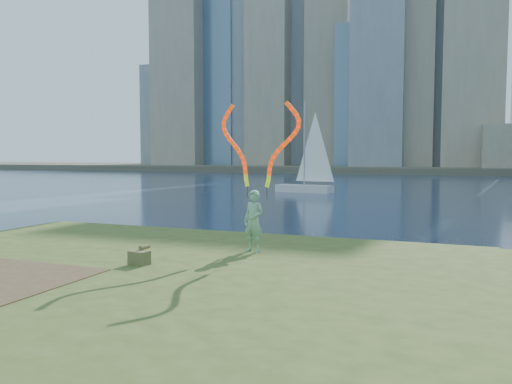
% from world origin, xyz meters
% --- Properties ---
extents(ground, '(320.00, 320.00, 0.00)m').
position_xyz_m(ground, '(0.00, 0.00, 0.00)').
color(ground, '#1A2842').
rests_on(ground, ground).
extents(grassy_knoll, '(20.00, 18.00, 0.80)m').
position_xyz_m(grassy_knoll, '(0.00, -2.30, 0.34)').
color(grassy_knoll, '#3A4A1A').
rests_on(grassy_knoll, ground).
extents(far_shore, '(320.00, 40.00, 1.20)m').
position_xyz_m(far_shore, '(0.00, 95.00, 0.60)').
color(far_shore, '#4D4838').
rests_on(far_shore, ground).
extents(woman_with_ribbons, '(1.93, 0.63, 3.90)m').
position_xyz_m(woman_with_ribbons, '(1.41, 1.20, 2.24)').
color(woman_with_ribbons, '#21723D').
rests_on(woman_with_ribbons, grassy_knoll).
extents(canvas_bag, '(0.45, 0.51, 0.40)m').
position_xyz_m(canvas_bag, '(-0.35, -1.05, 0.96)').
color(canvas_bag, brown).
rests_on(canvas_bag, grassy_knoll).
extents(sailboat, '(5.24, 2.34, 7.85)m').
position_xyz_m(sailboat, '(-5.64, 31.35, 1.35)').
color(sailboat, silver).
rests_on(sailboat, ground).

